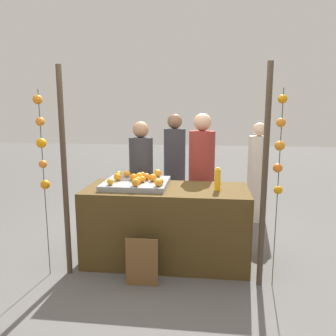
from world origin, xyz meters
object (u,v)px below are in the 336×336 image
Objects in this scene: orange_0 at (110,182)px; vendor_right at (201,182)px; stall_counter at (166,224)px; vendor_left at (141,184)px; orange_1 at (158,183)px; juice_bottle at (218,180)px; chalkboard_sign at (142,263)px.

orange_0 is 0.04× the size of vendor_right.
stall_counter is 1.09× the size of vendor_right.
vendor_left is (0.17, 0.88, -0.23)m from orange_0.
juice_bottle is at bearing 11.60° from orange_1.
orange_1 is 0.98m from vendor_left.
orange_1 is (0.52, 0.00, 0.00)m from orange_0.
chalkboard_sign is (0.42, -0.41, -0.72)m from orange_0.
vendor_right is (0.97, 0.88, -0.18)m from orange_0.
vendor_right is at bearing 63.16° from orange_1.
stall_counter is 0.87m from vendor_left.
vendor_left is (-0.36, 0.88, -0.23)m from orange_1.
orange_1 is at bearing -109.41° from stall_counter.
juice_bottle is 0.16× the size of vendor_left.
orange_0 is at bearing -100.64° from vendor_left.
juice_bottle is 1.18m from chalkboard_sign.
vendor_left is at bearing 101.09° from chalkboard_sign.
orange_1 is 1.00m from vendor_right.
stall_counter reaches higher than chalkboard_sign.
vendor_left reaches higher than juice_bottle.
vendor_left is (-0.42, 0.69, 0.30)m from stall_counter.
orange_1 is 0.32× the size of juice_bottle.
orange_0 is 0.15× the size of chalkboard_sign.
stall_counter is 0.65m from chalkboard_sign.
vendor_left reaches higher than orange_1.
vendor_right reaches higher than orange_0.
chalkboard_sign is at bearing -106.04° from stall_counter.
juice_bottle is (0.63, 0.13, 0.02)m from orange_1.
vendor_right is (0.38, 0.69, 0.35)m from stall_counter.
juice_bottle is 0.51× the size of chalkboard_sign.
vendor_left reaches higher than stall_counter.
vendor_left is 0.94× the size of vendor_right.
orange_0 is 0.05× the size of vendor_left.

